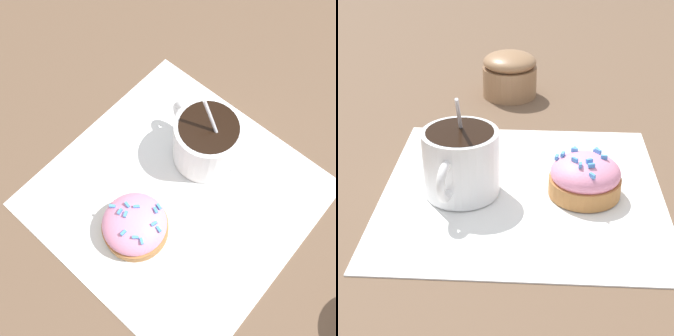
% 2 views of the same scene
% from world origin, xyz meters
% --- Properties ---
extents(ground_plane, '(3.00, 3.00, 0.00)m').
position_xyz_m(ground_plane, '(0.00, 0.00, 0.00)').
color(ground_plane, brown).
extents(paper_napkin, '(0.34, 0.34, 0.00)m').
position_xyz_m(paper_napkin, '(0.00, 0.00, 0.00)').
color(paper_napkin, white).
rests_on(paper_napkin, ground_plane).
extents(coffee_cup, '(0.08, 0.11, 0.11)m').
position_xyz_m(coffee_cup, '(-0.07, 0.00, 0.04)').
color(coffee_cup, white).
rests_on(coffee_cup, paper_napkin).
extents(frosted_pastry, '(0.08, 0.08, 0.05)m').
position_xyz_m(frosted_pastry, '(0.07, -0.01, 0.02)').
color(frosted_pastry, '#B2753D').
rests_on(frosted_pastry, paper_napkin).
extents(sugar_bowl, '(0.08, 0.08, 0.07)m').
position_xyz_m(sugar_bowl, '(0.01, 0.28, 0.03)').
color(sugar_bowl, '#99704C').
rests_on(sugar_bowl, ground_plane).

